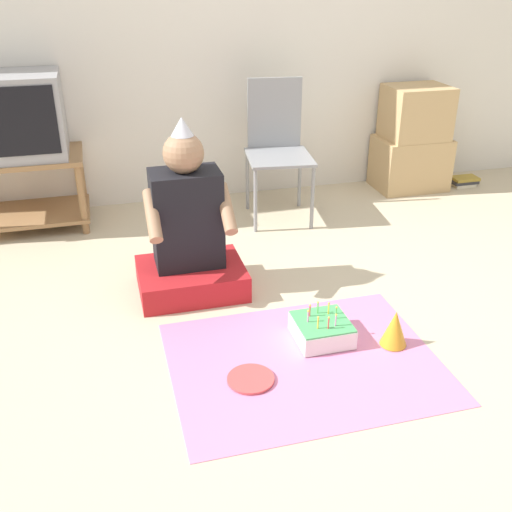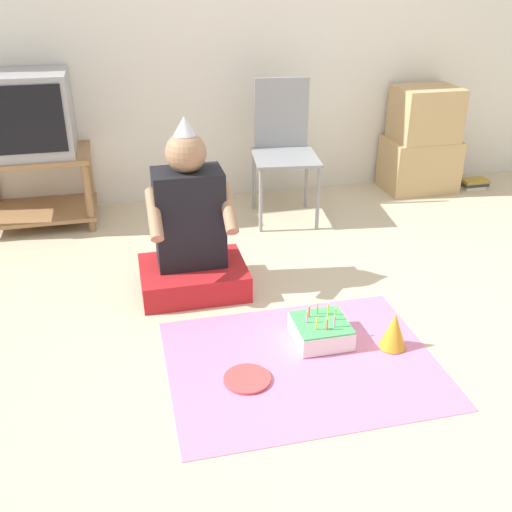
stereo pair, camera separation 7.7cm
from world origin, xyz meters
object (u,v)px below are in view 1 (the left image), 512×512
at_px(tv, 18,115).
at_px(folding_chair, 277,142).
at_px(party_hat_blue, 395,328).
at_px(cardboard_box_stack, 413,141).
at_px(paper_plate, 251,379).
at_px(person_seated, 188,235).
at_px(birthday_cake, 322,330).
at_px(book_pile, 464,181).

bearing_deg(tv, folding_chair, -7.42).
bearing_deg(folding_chair, party_hat_blue, -87.90).
xyz_separation_m(cardboard_box_stack, party_hat_blue, (-1.06, -1.87, -0.27)).
distance_m(tv, party_hat_blue, 2.54).
xyz_separation_m(folding_chair, paper_plate, (-0.63, -1.72, -0.49)).
distance_m(person_seated, birthday_cake, 0.84).
bearing_deg(folding_chair, cardboard_box_stack, 11.69).
xyz_separation_m(tv, book_pile, (3.12, -0.05, -0.69)).
xyz_separation_m(folding_chair, person_seated, (-0.74, -0.88, -0.19)).
distance_m(cardboard_box_stack, book_pile, 0.55).
distance_m(book_pile, person_seated, 2.53).
relative_size(book_pile, birthday_cake, 0.83).
bearing_deg(book_pile, paper_plate, -139.34).
xyz_separation_m(book_pile, party_hat_blue, (-1.49, -1.79, 0.06)).
relative_size(cardboard_box_stack, person_seated, 0.83).
bearing_deg(paper_plate, party_hat_blue, 6.84).
height_order(cardboard_box_stack, paper_plate, cardboard_box_stack).
xyz_separation_m(birthday_cake, party_hat_blue, (0.30, -0.13, 0.04)).
bearing_deg(book_pile, party_hat_blue, -129.83).
bearing_deg(person_seated, birthday_cake, -51.65).
bearing_deg(person_seated, cardboard_box_stack, 31.03).
distance_m(book_pile, birthday_cake, 2.45).
bearing_deg(person_seated, folding_chair, 50.24).
xyz_separation_m(tv, birthday_cake, (1.33, -1.72, -0.67)).
distance_m(folding_chair, party_hat_blue, 1.69).
distance_m(person_seated, paper_plate, 0.90).
distance_m(folding_chair, birthday_cake, 1.60).
bearing_deg(birthday_cake, person_seated, 128.35).
bearing_deg(birthday_cake, book_pile, 42.92).
height_order(folding_chair, birthday_cake, folding_chair).
relative_size(tv, party_hat_blue, 3.09).
relative_size(person_seated, paper_plate, 4.62).
xyz_separation_m(folding_chair, cardboard_box_stack, (1.12, 0.23, -0.14)).
relative_size(folding_chair, paper_plate, 4.51).
bearing_deg(cardboard_box_stack, paper_plate, -131.80).
bearing_deg(party_hat_blue, paper_plate, -173.16).
xyz_separation_m(person_seated, party_hat_blue, (0.80, -0.75, -0.22)).
bearing_deg(cardboard_box_stack, birthday_cake, -127.86).
relative_size(book_pile, person_seated, 0.22).
relative_size(book_pile, paper_plate, 1.03).
bearing_deg(party_hat_blue, cardboard_box_stack, 60.48).
distance_m(person_seated, party_hat_blue, 1.12).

